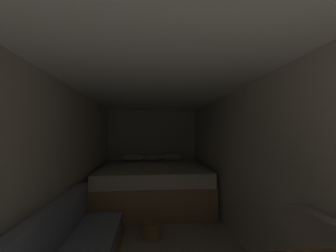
{
  "coord_description": "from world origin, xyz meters",
  "views": [
    {
      "loc": [
        -0.09,
        -0.4,
        1.44
      ],
      "look_at": [
        0.19,
        2.59,
        1.56
      ],
      "focal_mm": 21.55,
      "sensor_mm": 36.0,
      "label": 1
    }
  ],
  "objects": [
    {
      "name": "bed",
      "position": [
        0.0,
        3.84,
        0.4
      ],
      "size": [
        2.12,
        1.91,
        0.96
      ],
      "color": "tan",
      "rests_on": "ground"
    },
    {
      "name": "wall_back",
      "position": [
        0.0,
        4.85,
        1.03
      ],
      "size": [
        2.34,
        0.05,
        2.06
      ],
      "primitive_type": "cube",
      "color": "beige",
      "rests_on": "ground"
    },
    {
      "name": "wall_right",
      "position": [
        1.14,
        2.11,
        1.03
      ],
      "size": [
        0.05,
        5.44,
        2.06
      ],
      "primitive_type": "cube",
      "color": "beige",
      "rests_on": "ground"
    },
    {
      "name": "wicker_basket",
      "position": [
        -0.04,
        2.48,
        0.11
      ],
      "size": [
        0.27,
        0.27,
        0.21
      ],
      "color": "olive",
      "rests_on": "ground"
    },
    {
      "name": "wall_left",
      "position": [
        -1.14,
        2.11,
        1.03
      ],
      "size": [
        0.05,
        5.44,
        2.06
      ],
      "primitive_type": "cube",
      "color": "beige",
      "rests_on": "ground"
    },
    {
      "name": "ceiling_slab",
      "position": [
        0.0,
        2.11,
        2.08
      ],
      "size": [
        2.34,
        5.44,
        0.05
      ],
      "primitive_type": "cube",
      "color": "white",
      "rests_on": "wall_left"
    },
    {
      "name": "ground_plane",
      "position": [
        0.0,
        2.11,
        0.0
      ],
      "size": [
        7.44,
        7.44,
        0.0
      ],
      "primitive_type": "plane",
      "color": "#A39984"
    }
  ]
}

